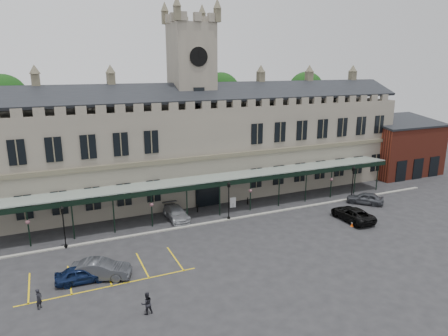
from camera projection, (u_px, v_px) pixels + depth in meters
name	position (u px, v px, depth m)	size (l,w,h in m)	color
ground	(248.00, 239.00, 40.21)	(140.00, 140.00, 0.00)	black
station_building	(193.00, 148.00, 52.66)	(60.00, 10.36, 17.30)	#6C665A
clock_tower	(192.00, 97.00, 51.08)	(5.60, 5.60, 24.80)	#6C665A
canopy	(219.00, 195.00, 46.21)	(50.00, 4.10, 4.30)	#8C9E93
brick_annex	(399.00, 148.00, 64.14)	(12.40, 8.36, 9.23)	maroon
kerb	(226.00, 220.00, 45.06)	(60.00, 0.40, 0.12)	gray
parking_markings	(108.00, 275.00, 33.33)	(16.00, 6.00, 0.01)	gold
tree_behind_left	(4.00, 99.00, 50.38)	(6.00, 6.00, 16.00)	#332314
tree_behind_mid	(221.00, 93.00, 62.29)	(6.00, 6.00, 16.00)	#332314
tree_behind_right	(306.00, 90.00, 68.64)	(6.00, 6.00, 16.00)	#332314
lamp_post_left	(63.00, 223.00, 37.66)	(0.41, 0.41, 4.30)	black
lamp_post_mid	(229.00, 197.00, 44.65)	(0.43, 0.43, 4.54)	black
lamp_post_right	(353.00, 180.00, 50.96)	(0.44, 0.44, 4.68)	black
traffic_cone	(353.00, 224.00, 43.29)	(0.42, 0.42, 0.67)	#FE4C08
sign_board	(233.00, 203.00, 49.05)	(0.75, 0.18, 1.28)	black
bollard_left	(197.00, 208.00, 47.47)	(0.17, 0.17, 0.94)	black
bollard_right	(248.00, 201.00, 50.18)	(0.16, 0.16, 0.89)	black
car_left_a	(81.00, 274.00, 32.07)	(1.62, 4.03, 1.37)	#0D1A3C
car_left_b	(100.00, 269.00, 32.59)	(1.70, 4.86, 1.60)	#3B3E43
car_taxi	(176.00, 213.00, 45.20)	(2.06, 5.06, 1.47)	#9EA0A6
car_van	(352.00, 214.00, 44.88)	(2.55, 5.52, 1.53)	black
car_right_a	(365.00, 198.00, 50.30)	(1.78, 4.43, 1.51)	#3B3E43
person_a	(39.00, 299.00, 28.52)	(0.57, 0.37, 1.56)	black
person_b	(147.00, 303.00, 27.91)	(0.80, 0.63, 1.65)	black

